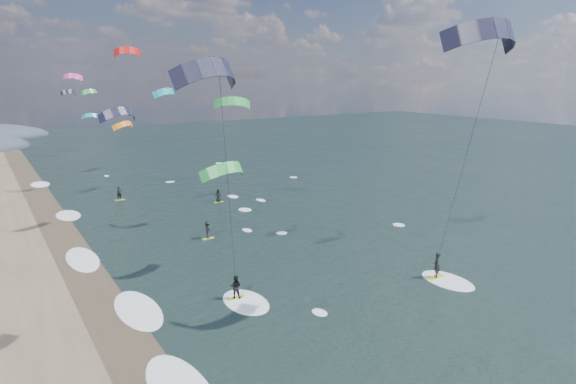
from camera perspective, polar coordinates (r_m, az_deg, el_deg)
ground at (r=26.17m, az=17.48°, el=-20.23°), size 260.00×260.00×0.00m
wet_sand_strip at (r=27.86m, az=-17.88°, el=-18.00°), size 3.00×240.00×0.00m
kitesurfer_near_a at (r=28.64m, az=22.58°, el=11.38°), size 7.97×8.50×17.53m
kitesurfer_near_b at (r=24.95m, az=-7.08°, el=3.62°), size 6.97×8.61×15.62m
far_kitesurfers at (r=50.21m, az=-11.33°, el=-2.23°), size 10.48×19.22×1.65m
bg_kite_field at (r=67.61m, az=-18.92°, el=10.07°), size 12.50×74.93×11.49m
shoreline_surf at (r=32.16m, az=-18.10°, el=-13.52°), size 2.40×79.40×0.11m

